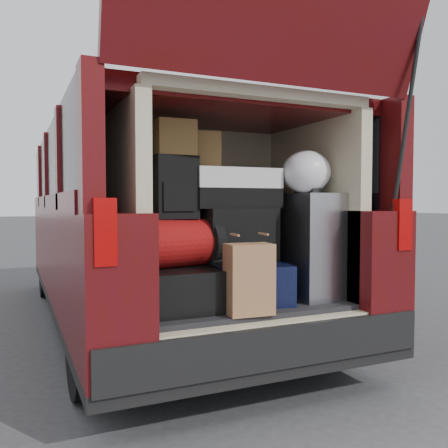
{
  "coord_description": "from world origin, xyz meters",
  "views": [
    {
      "loc": [
        -1.23,
        -2.44,
        1.15
      ],
      "look_at": [
        -0.05,
        0.2,
        1.02
      ],
      "focal_mm": 38.0,
      "sensor_mm": 36.0,
      "label": 1
    }
  ],
  "objects_px": {
    "navy_hardshell": "(246,281)",
    "kraft_bag": "(249,279)",
    "backpack": "(174,187)",
    "twotone_duffel": "(233,188)",
    "black_soft_case": "(237,235)",
    "red_duffel": "(181,243)",
    "silver_roller": "(307,245)",
    "black_hardshell": "(173,287)"
  },
  "relations": [
    {
      "from": "silver_roller",
      "to": "black_soft_case",
      "type": "bearing_deg",
      "value": 166.06
    },
    {
      "from": "black_hardshell",
      "to": "navy_hardshell",
      "type": "height_order",
      "value": "navy_hardshell"
    },
    {
      "from": "silver_roller",
      "to": "twotone_duffel",
      "type": "relative_size",
      "value": 1.2
    },
    {
      "from": "silver_roller",
      "to": "twotone_duffel",
      "type": "bearing_deg",
      "value": 161.18
    },
    {
      "from": "black_hardshell",
      "to": "black_soft_case",
      "type": "relative_size",
      "value": 1.28
    },
    {
      "from": "kraft_bag",
      "to": "red_duffel",
      "type": "height_order",
      "value": "red_duffel"
    },
    {
      "from": "navy_hardshell",
      "to": "kraft_bag",
      "type": "relative_size",
      "value": 1.43
    },
    {
      "from": "silver_roller",
      "to": "black_hardshell",
      "type": "bearing_deg",
      "value": 175.5
    },
    {
      "from": "red_duffel",
      "to": "twotone_duffel",
      "type": "xyz_separation_m",
      "value": [
        0.37,
        0.09,
        0.32
      ]
    },
    {
      "from": "red_duffel",
      "to": "navy_hardshell",
      "type": "bearing_deg",
      "value": -10.55
    },
    {
      "from": "navy_hardshell",
      "to": "black_hardshell",
      "type": "bearing_deg",
      "value": -168.7
    },
    {
      "from": "backpack",
      "to": "twotone_duffel",
      "type": "height_order",
      "value": "backpack"
    },
    {
      "from": "backpack",
      "to": "silver_roller",
      "type": "bearing_deg",
      "value": -11.18
    },
    {
      "from": "backpack",
      "to": "twotone_duffel",
      "type": "distance_m",
      "value": 0.4
    },
    {
      "from": "black_soft_case",
      "to": "twotone_duffel",
      "type": "distance_m",
      "value": 0.29
    },
    {
      "from": "kraft_bag",
      "to": "black_soft_case",
      "type": "xyz_separation_m",
      "value": [
        0.1,
        0.37,
        0.21
      ]
    },
    {
      "from": "black_hardshell",
      "to": "black_soft_case",
      "type": "distance_m",
      "value": 0.51
    },
    {
      "from": "kraft_bag",
      "to": "black_soft_case",
      "type": "bearing_deg",
      "value": 78.62
    },
    {
      "from": "kraft_bag",
      "to": "black_soft_case",
      "type": "relative_size",
      "value": 0.84
    },
    {
      "from": "silver_roller",
      "to": "kraft_bag",
      "type": "xyz_separation_m",
      "value": [
        -0.55,
        -0.27,
        -0.14
      ]
    },
    {
      "from": "backpack",
      "to": "black_hardshell",
      "type": "bearing_deg",
      "value": -126.35
    },
    {
      "from": "kraft_bag",
      "to": "red_duffel",
      "type": "relative_size",
      "value": 0.9
    },
    {
      "from": "navy_hardshell",
      "to": "twotone_duffel",
      "type": "relative_size",
      "value": 0.99
    },
    {
      "from": "navy_hardshell",
      "to": "backpack",
      "type": "height_order",
      "value": "backpack"
    },
    {
      "from": "black_hardshell",
      "to": "red_duffel",
      "type": "distance_m",
      "value": 0.26
    },
    {
      "from": "backpack",
      "to": "twotone_duffel",
      "type": "bearing_deg",
      "value": 2.79
    },
    {
      "from": "kraft_bag",
      "to": "red_duffel",
      "type": "xyz_separation_m",
      "value": [
        -0.28,
        0.32,
        0.18
      ]
    },
    {
      "from": "navy_hardshell",
      "to": "kraft_bag",
      "type": "distance_m",
      "value": 0.37
    },
    {
      "from": "red_duffel",
      "to": "backpack",
      "type": "bearing_deg",
      "value": 120.09
    },
    {
      "from": "black_hardshell",
      "to": "twotone_duffel",
      "type": "distance_m",
      "value": 0.72
    },
    {
      "from": "black_soft_case",
      "to": "backpack",
      "type": "xyz_separation_m",
      "value": [
        -0.41,
        -0.01,
        0.29
      ]
    },
    {
      "from": "navy_hardshell",
      "to": "black_soft_case",
      "type": "xyz_separation_m",
      "value": [
        -0.04,
        0.04,
        0.28
      ]
    },
    {
      "from": "navy_hardshell",
      "to": "kraft_bag",
      "type": "height_order",
      "value": "kraft_bag"
    },
    {
      "from": "navy_hardshell",
      "to": "kraft_bag",
      "type": "xyz_separation_m",
      "value": [
        -0.15,
        -0.33,
        0.07
      ]
    },
    {
      "from": "silver_roller",
      "to": "twotone_duffel",
      "type": "xyz_separation_m",
      "value": [
        -0.45,
        0.14,
        0.36
      ]
    },
    {
      "from": "black_hardshell",
      "to": "backpack",
      "type": "xyz_separation_m",
      "value": [
        0.02,
        0.04,
        0.57
      ]
    },
    {
      "from": "silver_roller",
      "to": "black_soft_case",
      "type": "relative_size",
      "value": 1.44
    },
    {
      "from": "kraft_bag",
      "to": "navy_hardshell",
      "type": "bearing_deg",
      "value": 70.48
    },
    {
      "from": "red_duffel",
      "to": "backpack",
      "type": "height_order",
      "value": "backpack"
    },
    {
      "from": "silver_roller",
      "to": "black_soft_case",
      "type": "distance_m",
      "value": 0.46
    },
    {
      "from": "black_soft_case",
      "to": "twotone_duffel",
      "type": "height_order",
      "value": "twotone_duffel"
    },
    {
      "from": "navy_hardshell",
      "to": "red_duffel",
      "type": "xyz_separation_m",
      "value": [
        -0.42,
        -0.01,
        0.25
      ]
    }
  ]
}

